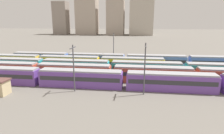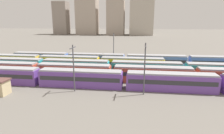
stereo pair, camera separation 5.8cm
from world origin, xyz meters
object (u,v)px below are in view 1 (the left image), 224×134
at_px(train_track_4, 156,61).
at_px(catenary_pole_2, 145,67).
at_px(catenary_pole_0, 74,66).
at_px(train_track_3, 69,62).
at_px(catenary_pole_1, 114,47).
at_px(train_track_1, 195,76).
at_px(train_track_0, 171,82).
at_px(train_track_2, 184,70).

xyz_separation_m(train_track_4, catenary_pole_2, (-4.51, -23.76, 3.68)).
height_order(train_track_4, catenary_pole_0, catenary_pole_0).
distance_m(train_track_3, catenary_pole_1, 15.37).
bearing_deg(train_track_1, train_track_0, -140.13).
xyz_separation_m(train_track_0, catenary_pole_0, (-19.36, -2.98, 3.39)).
distance_m(catenary_pole_1, catenary_pole_2, 28.21).
height_order(train_track_3, catenary_pole_1, catenary_pole_1).
bearing_deg(train_track_2, train_track_1, -76.67).
xyz_separation_m(train_track_1, catenary_pole_1, (-20.86, 18.53, 3.73)).
relative_size(train_track_0, train_track_1, 0.83).
bearing_deg(catenary_pole_2, catenary_pole_1, 108.90).
bearing_deg(catenary_pole_2, catenary_pole_0, -179.89).
relative_size(train_track_3, catenary_pole_1, 5.48).
bearing_deg(train_track_0, catenary_pole_1, 121.67).
distance_m(train_track_0, train_track_2, 11.54).
xyz_separation_m(train_track_2, catenary_pole_2, (-10.49, -13.36, 3.68)).
relative_size(train_track_2, catenary_pole_0, 11.84).
bearing_deg(catenary_pole_0, train_track_2, 28.79).
height_order(train_track_0, train_track_2, same).
bearing_deg(catenary_pole_1, catenary_pole_2, -71.10).
distance_m(train_track_0, train_track_1, 8.11).
bearing_deg(train_track_3, catenary_pole_1, 33.03).
xyz_separation_m(train_track_1, catenary_pole_0, (-25.59, -8.18, 3.39)).
height_order(train_track_3, catenary_pole_0, catenary_pole_0).
bearing_deg(train_track_3, train_track_0, -29.89).
distance_m(catenary_pole_0, catenary_pole_2, 13.87).
distance_m(train_track_3, catenary_pole_2, 28.74).
distance_m(train_track_0, train_track_3, 31.30).
relative_size(train_track_0, train_track_4, 1.00).
xyz_separation_m(train_track_0, train_track_1, (6.22, 5.20, 0.00)).
bearing_deg(train_track_4, train_track_3, -168.75).
height_order(catenary_pole_1, catenary_pole_2, catenary_pole_1).
height_order(train_track_1, train_track_4, same).
xyz_separation_m(train_track_2, catenary_pole_0, (-24.36, -13.38, 3.39)).
relative_size(train_track_1, train_track_2, 1.00).
distance_m(train_track_1, train_track_3, 34.95).
bearing_deg(catenary_pole_2, train_track_0, 28.27).
relative_size(train_track_1, catenary_pole_0, 11.84).
relative_size(train_track_4, catenary_pole_0, 9.85).
relative_size(train_track_2, train_track_4, 1.20).
height_order(train_track_0, catenary_pole_0, catenary_pole_0).
bearing_deg(catenary_pole_0, catenary_pole_1, 79.97).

